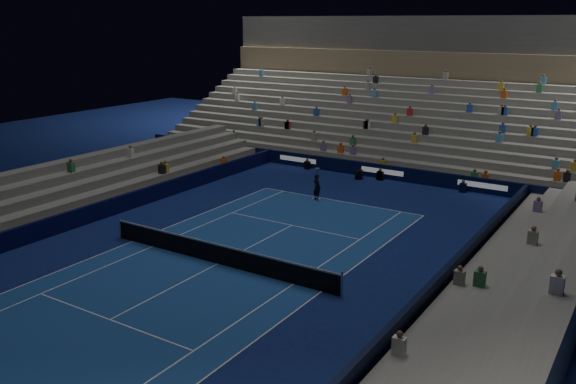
{
  "coord_description": "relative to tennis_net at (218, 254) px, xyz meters",
  "views": [
    {
      "loc": [
        16.55,
        -19.95,
        10.78
      ],
      "look_at": [
        0.0,
        6.0,
        2.0
      ],
      "focal_mm": 37.54,
      "sensor_mm": 36.0,
      "label": 1
    }
  ],
  "objects": [
    {
      "name": "broadcast_camera",
      "position": [
        -1.37,
        17.45,
        -0.18
      ],
      "size": [
        0.6,
        0.99,
        0.62
      ],
      "color": "black",
      "rests_on": "ground"
    },
    {
      "name": "grandstand_main",
      "position": [
        0.0,
        27.9,
        2.87
      ],
      "size": [
        44.0,
        15.2,
        11.2
      ],
      "color": "slate",
      "rests_on": "ground"
    },
    {
      "name": "sponsor_barrier_east",
      "position": [
        9.7,
        0.0,
        -0.0
      ],
      "size": [
        0.25,
        37.0,
        1.0
      ],
      "primitive_type": "cube",
      "color": "black",
      "rests_on": "ground"
    },
    {
      "name": "sponsor_barrier_west",
      "position": [
        -9.7,
        0.0,
        -0.0
      ],
      "size": [
        0.25,
        37.0,
        1.0
      ],
      "primitive_type": "cube",
      "color": "#080932",
      "rests_on": "ground"
    },
    {
      "name": "grandstand_east",
      "position": [
        13.17,
        0.0,
        0.41
      ],
      "size": [
        5.0,
        37.0,
        2.5
      ],
      "color": "slate",
      "rests_on": "ground"
    },
    {
      "name": "sponsor_barrier_far",
      "position": [
        0.0,
        18.5,
        -0.0
      ],
      "size": [
        44.0,
        0.25,
        1.0
      ],
      "primitive_type": "cube",
      "color": "black",
      "rests_on": "ground"
    },
    {
      "name": "ground",
      "position": [
        0.0,
        0.0,
        -0.5
      ],
      "size": [
        90.0,
        90.0,
        0.0
      ],
      "primitive_type": "plane",
      "color": "#0E1A54",
      "rests_on": "ground"
    },
    {
      "name": "tennis_player",
      "position": [
        -1.3,
        11.38,
        0.32
      ],
      "size": [
        0.7,
        0.58,
        1.65
      ],
      "primitive_type": "imported",
      "rotation": [
        0.0,
        0.0,
        2.79
      ],
      "color": "black",
      "rests_on": "ground"
    },
    {
      "name": "tennis_net",
      "position": [
        0.0,
        0.0,
        0.0
      ],
      "size": [
        12.9,
        0.1,
        1.1
      ],
      "color": "#B2B2B7",
      "rests_on": "ground"
    },
    {
      "name": "grandstand_west",
      "position": [
        -13.17,
        0.0,
        0.41
      ],
      "size": [
        5.0,
        37.0,
        2.5
      ],
      "color": "slate",
      "rests_on": "ground"
    },
    {
      "name": "court_surface",
      "position": [
        0.0,
        0.0,
        -0.5
      ],
      "size": [
        10.97,
        23.77,
        0.01
      ],
      "primitive_type": "cube",
      "color": "navy",
      "rests_on": "ground"
    }
  ]
}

